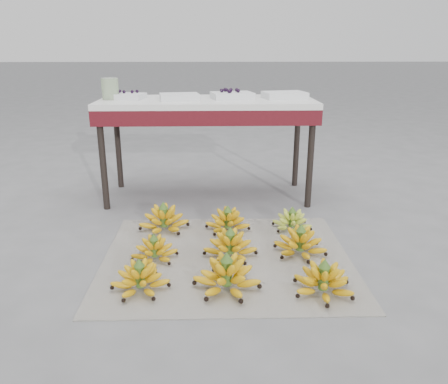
{
  "coord_description": "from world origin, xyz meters",
  "views": [
    {
      "loc": [
        -0.04,
        -2.02,
        1.03
      ],
      "look_at": [
        0.02,
        0.3,
        0.25
      ],
      "focal_mm": 35.0,
      "sensor_mm": 36.0,
      "label": 1
    }
  ],
  "objects_px": {
    "tray_left": "(179,97)",
    "bunch_back_center": "(228,222)",
    "vendor_table": "(207,111)",
    "tray_right": "(232,95)",
    "bunch_mid_center": "(230,246)",
    "glass_jar": "(110,89)",
    "newspaper_mat": "(227,258)",
    "bunch_mid_right": "(300,243)",
    "bunch_mid_left": "(154,250)",
    "tray_far_right": "(284,95)",
    "bunch_front_left": "(140,279)",
    "bunch_front_right": "(323,281)",
    "bunch_back_right": "(292,221)",
    "tray_far_left": "(126,96)",
    "bunch_back_left": "(164,220)",
    "bunch_front_center": "(227,276)"
  },
  "relations": [
    {
      "from": "bunch_front_right",
      "to": "tray_right",
      "type": "xyz_separation_m",
      "value": [
        -0.34,
        1.35,
        0.65
      ]
    },
    {
      "from": "bunch_mid_center",
      "to": "tray_right",
      "type": "relative_size",
      "value": 1.17
    },
    {
      "from": "bunch_mid_right",
      "to": "tray_far_right",
      "type": "bearing_deg",
      "value": 62.78
    },
    {
      "from": "bunch_mid_center",
      "to": "tray_left",
      "type": "height_order",
      "value": "tray_left"
    },
    {
      "from": "bunch_front_right",
      "to": "bunch_back_right",
      "type": "distance_m",
      "value": 0.71
    },
    {
      "from": "tray_left",
      "to": "tray_far_right",
      "type": "xyz_separation_m",
      "value": [
        0.71,
        0.06,
        0.0
      ]
    },
    {
      "from": "bunch_mid_center",
      "to": "glass_jar",
      "type": "xyz_separation_m",
      "value": [
        -0.76,
        0.97,
        0.7
      ]
    },
    {
      "from": "bunch_front_right",
      "to": "bunch_mid_right",
      "type": "xyz_separation_m",
      "value": [
        -0.03,
        0.38,
        0.0
      ]
    },
    {
      "from": "tray_right",
      "to": "bunch_mid_left",
      "type": "bearing_deg",
      "value": -113.27
    },
    {
      "from": "newspaper_mat",
      "to": "tray_far_left",
      "type": "bearing_deg",
      "value": 122.75
    },
    {
      "from": "bunch_mid_left",
      "to": "tray_far_left",
      "type": "xyz_separation_m",
      "value": [
        -0.28,
        1.01,
        0.66
      ]
    },
    {
      "from": "bunch_front_right",
      "to": "vendor_table",
      "type": "relative_size",
      "value": 0.2
    },
    {
      "from": "vendor_table",
      "to": "tray_far_right",
      "type": "relative_size",
      "value": 4.66
    },
    {
      "from": "bunch_back_left",
      "to": "tray_right",
      "type": "height_order",
      "value": "tray_right"
    },
    {
      "from": "tray_far_left",
      "to": "tray_far_right",
      "type": "xyz_separation_m",
      "value": [
        1.07,
        0.01,
        0.0
      ]
    },
    {
      "from": "bunch_mid_left",
      "to": "tray_far_right",
      "type": "relative_size",
      "value": 0.76
    },
    {
      "from": "tray_right",
      "to": "bunch_front_right",
      "type": "bearing_deg",
      "value": -75.78
    },
    {
      "from": "tray_left",
      "to": "glass_jar",
      "type": "relative_size",
      "value": 2.01
    },
    {
      "from": "bunch_mid_left",
      "to": "bunch_mid_right",
      "type": "bearing_deg",
      "value": 4.6
    },
    {
      "from": "bunch_mid_right",
      "to": "tray_left",
      "type": "relative_size",
      "value": 1.29
    },
    {
      "from": "bunch_back_right",
      "to": "tray_far_right",
      "type": "relative_size",
      "value": 0.91
    },
    {
      "from": "bunch_back_right",
      "to": "tray_far_left",
      "type": "bearing_deg",
      "value": 133.07
    },
    {
      "from": "newspaper_mat",
      "to": "tray_far_left",
      "type": "xyz_separation_m",
      "value": [
        -0.65,
        1.0,
        0.71
      ]
    },
    {
      "from": "newspaper_mat",
      "to": "bunch_mid_right",
      "type": "relative_size",
      "value": 3.47
    },
    {
      "from": "vendor_table",
      "to": "bunch_mid_left",
      "type": "bearing_deg",
      "value": -104.81
    },
    {
      "from": "bunch_mid_center",
      "to": "bunch_mid_right",
      "type": "relative_size",
      "value": 0.99
    },
    {
      "from": "bunch_front_right",
      "to": "tray_far_right",
      "type": "xyz_separation_m",
      "value": [
        0.02,
        1.36,
        0.65
      ]
    },
    {
      "from": "tray_left",
      "to": "bunch_back_center",
      "type": "bearing_deg",
      "value": -63.3
    },
    {
      "from": "bunch_mid_center",
      "to": "bunch_back_right",
      "type": "relative_size",
      "value": 1.26
    },
    {
      "from": "bunch_mid_left",
      "to": "tray_left",
      "type": "distance_m",
      "value": 1.17
    },
    {
      "from": "tray_far_right",
      "to": "tray_left",
      "type": "bearing_deg",
      "value": -175.26
    },
    {
      "from": "glass_jar",
      "to": "bunch_back_right",
      "type": "bearing_deg",
      "value": -28.54
    },
    {
      "from": "bunch_front_right",
      "to": "tray_right",
      "type": "distance_m",
      "value": 1.54
    },
    {
      "from": "tray_far_left",
      "to": "tray_right",
      "type": "xyz_separation_m",
      "value": [
        0.71,
        -0.0,
        0.0
      ]
    },
    {
      "from": "bunch_front_left",
      "to": "tray_far_right",
      "type": "bearing_deg",
      "value": 68.36
    },
    {
      "from": "newspaper_mat",
      "to": "bunch_mid_center",
      "type": "distance_m",
      "value": 0.06
    },
    {
      "from": "glass_jar",
      "to": "bunch_mid_center",
      "type": "bearing_deg",
      "value": -51.69
    },
    {
      "from": "bunch_mid_center",
      "to": "tray_far_left",
      "type": "bearing_deg",
      "value": 148.71
    },
    {
      "from": "bunch_front_center",
      "to": "bunch_mid_right",
      "type": "relative_size",
      "value": 1.05
    },
    {
      "from": "bunch_mid_right",
      "to": "bunch_mid_left",
      "type": "bearing_deg",
      "value": 158.77
    },
    {
      "from": "tray_far_right",
      "to": "glass_jar",
      "type": "xyz_separation_m",
      "value": [
        -1.17,
        -0.03,
        0.05
      ]
    },
    {
      "from": "bunch_back_center",
      "to": "tray_right",
      "type": "relative_size",
      "value": 1.09
    },
    {
      "from": "bunch_back_center",
      "to": "tray_far_left",
      "type": "xyz_separation_m",
      "value": [
        -0.66,
        0.65,
        0.65
      ]
    },
    {
      "from": "bunch_mid_center",
      "to": "glass_jar",
      "type": "distance_m",
      "value": 1.42
    },
    {
      "from": "bunch_mid_right",
      "to": "vendor_table",
      "type": "relative_size",
      "value": 0.25
    },
    {
      "from": "vendor_table",
      "to": "tray_left",
      "type": "relative_size",
      "value": 5.15
    },
    {
      "from": "bunch_back_left",
      "to": "vendor_table",
      "type": "bearing_deg",
      "value": 71.88
    },
    {
      "from": "vendor_table",
      "to": "tray_left",
      "type": "height_order",
      "value": "tray_left"
    },
    {
      "from": "bunch_back_left",
      "to": "tray_left",
      "type": "relative_size",
      "value": 1.09
    },
    {
      "from": "bunch_mid_center",
      "to": "tray_far_left",
      "type": "relative_size",
      "value": 1.37
    }
  ]
}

